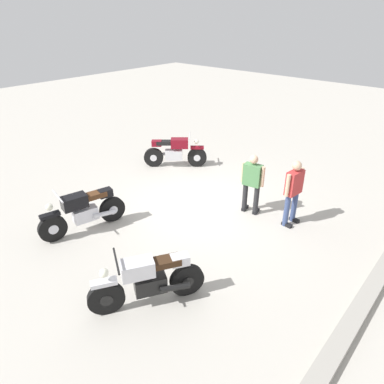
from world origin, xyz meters
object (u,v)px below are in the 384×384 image
Objects in this scene: motorcycle_silver_cruiser at (148,280)px; person_in_green_shirt at (252,181)px; motorcycle_black_cruiser at (83,211)px; person_in_red_shirt at (293,189)px; motorcycle_maroon_cruiser at (175,152)px.

person_in_green_shirt reaches higher than motorcycle_silver_cruiser.
motorcycle_black_cruiser is 4.15m from person_in_green_shirt.
person_in_green_shirt is (0.20, -1.02, -0.05)m from person_in_red_shirt.
motorcycle_maroon_cruiser is 4.30m from motorcycle_black_cruiser.
person_in_red_shirt is (0.67, 4.54, 0.42)m from motorcycle_maroon_cruiser.
person_in_green_shirt is at bearing -143.92° from motorcycle_silver_cruiser.
person_in_red_shirt reaches higher than motorcycle_silver_cruiser.
motorcycle_silver_cruiser is 3.92m from person_in_green_shirt.
motorcycle_maroon_cruiser is 3.65m from person_in_green_shirt.
motorcycle_maroon_cruiser is 1.00× the size of person_in_red_shirt.
motorcycle_maroon_cruiser is at bearing 177.67° from person_in_red_shirt.
person_in_red_shirt is at bearing -49.83° from motorcycle_maroon_cruiser.
person_in_red_shirt reaches higher than motorcycle_maroon_cruiser.
motorcycle_maroon_cruiser is 6.16m from motorcycle_silver_cruiser.
person_in_red_shirt is at bearing -158.38° from motorcycle_silver_cruiser.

